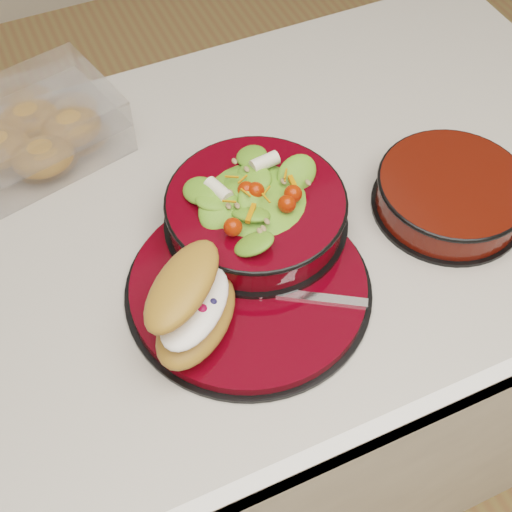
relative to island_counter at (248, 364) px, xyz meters
name	(u,v)px	position (x,y,z in m)	size (l,w,h in m)	color
island_counter	(248,364)	(0.00, 0.00, 0.00)	(1.24, 0.74, 0.90)	white
dinner_plate	(249,286)	(-0.05, -0.13, 0.46)	(0.32, 0.32, 0.02)	black
salad_bowl	(256,205)	(0.00, -0.04, 0.50)	(0.25, 0.25, 0.10)	black
croissant	(193,305)	(-0.14, -0.16, 0.51)	(0.16, 0.17, 0.09)	#A46432
fork	(293,295)	(-0.01, -0.17, 0.47)	(0.16, 0.11, 0.00)	silver
pastry_box	(33,131)	(-0.24, 0.24, 0.49)	(0.27, 0.23, 0.09)	white
extra_bowl	(451,193)	(0.27, -0.11, 0.48)	(0.22, 0.22, 0.05)	black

